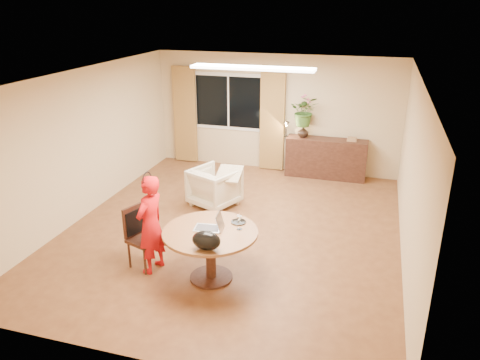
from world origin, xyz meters
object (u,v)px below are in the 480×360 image
Objects in this scene: child at (151,224)px; sideboard at (326,158)px; dining_chair at (144,238)px; armchair at (215,187)px; dining_table at (210,241)px.

child is 0.84× the size of sideboard.
armchair is (0.25, 2.36, -0.09)m from dining_chair.
dining_table is 1.04m from dining_chair.
dining_chair is (-1.03, 0.03, -0.13)m from dining_table.
child is at bearing 0.61° from dining_chair.
armchair is at bearing -171.48° from child.
dining_chair is 0.31m from child.
dining_table is at bearing 131.73° from armchair.
child is at bearing -178.66° from dining_table.
dining_table is 0.90m from child.
child reaches higher than dining_chair.
armchair is (0.10, 2.42, -0.36)m from child.
child is at bearing 111.23° from armchair.
armchair is (-0.78, 2.40, -0.22)m from dining_table.
dining_chair is 0.53× the size of sideboard.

